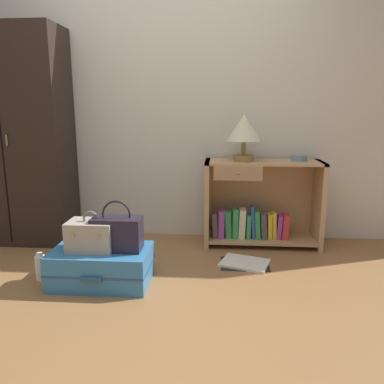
{
  "coord_description": "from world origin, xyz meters",
  "views": [
    {
      "loc": [
        0.5,
        -2.06,
        1.18
      ],
      "look_at": [
        0.27,
        0.85,
        0.55
      ],
      "focal_mm": 35.78,
      "sensor_mm": 36.0,
      "label": 1
    }
  ],
  "objects_px": {
    "bowl": "(299,158)",
    "suitcase_large": "(102,266)",
    "wardrobe": "(16,138)",
    "handbag": "(117,233)",
    "table_lamp": "(244,130)",
    "train_case": "(92,235)",
    "open_book_on_floor": "(245,263)",
    "bookshelf": "(258,206)",
    "bottle": "(41,267)"
  },
  "relations": [
    {
      "from": "wardrobe",
      "to": "suitcase_large",
      "type": "relative_size",
      "value": 2.78
    },
    {
      "from": "table_lamp",
      "to": "bowl",
      "type": "xyz_separation_m",
      "value": [
        0.48,
        0.04,
        -0.24
      ]
    },
    {
      "from": "bowl",
      "to": "train_case",
      "type": "height_order",
      "value": "bowl"
    },
    {
      "from": "wardrobe",
      "to": "train_case",
      "type": "distance_m",
      "value": 1.4
    },
    {
      "from": "suitcase_large",
      "to": "open_book_on_floor",
      "type": "distance_m",
      "value": 1.09
    },
    {
      "from": "train_case",
      "to": "bookshelf",
      "type": "bearing_deg",
      "value": 36.83
    },
    {
      "from": "bookshelf",
      "to": "train_case",
      "type": "bearing_deg",
      "value": -143.17
    },
    {
      "from": "suitcase_large",
      "to": "bottle",
      "type": "relative_size",
      "value": 3.35
    },
    {
      "from": "bookshelf",
      "to": "bowl",
      "type": "relative_size",
      "value": 7.4
    },
    {
      "from": "wardrobe",
      "to": "table_lamp",
      "type": "relative_size",
      "value": 4.72
    },
    {
      "from": "wardrobe",
      "to": "bowl",
      "type": "relative_size",
      "value": 13.74
    },
    {
      "from": "bookshelf",
      "to": "open_book_on_floor",
      "type": "distance_m",
      "value": 0.61
    },
    {
      "from": "handbag",
      "to": "open_book_on_floor",
      "type": "bearing_deg",
      "value": 23.92
    },
    {
      "from": "wardrobe",
      "to": "bowl",
      "type": "height_order",
      "value": "wardrobe"
    },
    {
      "from": "wardrobe",
      "to": "open_book_on_floor",
      "type": "height_order",
      "value": "wardrobe"
    },
    {
      "from": "table_lamp",
      "to": "train_case",
      "type": "relative_size",
      "value": 1.27
    },
    {
      "from": "bookshelf",
      "to": "bowl",
      "type": "height_order",
      "value": "bowl"
    },
    {
      "from": "suitcase_large",
      "to": "handbag",
      "type": "relative_size",
      "value": 1.95
    },
    {
      "from": "open_book_on_floor",
      "to": "wardrobe",
      "type": "bearing_deg",
      "value": 167.56
    },
    {
      "from": "handbag",
      "to": "open_book_on_floor",
      "type": "relative_size",
      "value": 0.82
    },
    {
      "from": "train_case",
      "to": "table_lamp",
      "type": "bearing_deg",
      "value": 39.67
    },
    {
      "from": "wardrobe",
      "to": "bottle",
      "type": "bearing_deg",
      "value": -56.48
    },
    {
      "from": "suitcase_large",
      "to": "open_book_on_floor",
      "type": "xyz_separation_m",
      "value": [
        1.01,
        0.4,
        -0.11
      ]
    },
    {
      "from": "bowl",
      "to": "bottle",
      "type": "height_order",
      "value": "bowl"
    },
    {
      "from": "wardrobe",
      "to": "table_lamp",
      "type": "xyz_separation_m",
      "value": [
        2.0,
        0.02,
        0.08
      ]
    },
    {
      "from": "bowl",
      "to": "handbag",
      "type": "relative_size",
      "value": 0.39
    },
    {
      "from": "table_lamp",
      "to": "bottle",
      "type": "distance_m",
      "value": 1.92
    },
    {
      "from": "bowl",
      "to": "suitcase_large",
      "type": "relative_size",
      "value": 0.2
    },
    {
      "from": "bookshelf",
      "to": "handbag",
      "type": "xyz_separation_m",
      "value": [
        -1.03,
        -0.89,
        0.02
      ]
    },
    {
      "from": "wardrobe",
      "to": "bowl",
      "type": "bearing_deg",
      "value": 1.52
    },
    {
      "from": "train_case",
      "to": "open_book_on_floor",
      "type": "xyz_separation_m",
      "value": [
        1.07,
        0.41,
        -0.34
      ]
    },
    {
      "from": "suitcase_large",
      "to": "bottle",
      "type": "xyz_separation_m",
      "value": [
        -0.45,
        0.01,
        -0.03
      ]
    },
    {
      "from": "wardrobe",
      "to": "handbag",
      "type": "bearing_deg",
      "value": -36.94
    },
    {
      "from": "suitcase_large",
      "to": "handbag",
      "type": "distance_m",
      "value": 0.27
    },
    {
      "from": "bookshelf",
      "to": "open_book_on_floor",
      "type": "height_order",
      "value": "bookshelf"
    },
    {
      "from": "bottle",
      "to": "open_book_on_floor",
      "type": "relative_size",
      "value": 0.48
    },
    {
      "from": "wardrobe",
      "to": "table_lamp",
      "type": "height_order",
      "value": "wardrobe"
    },
    {
      "from": "table_lamp",
      "to": "suitcase_large",
      "type": "xyz_separation_m",
      "value": [
        -1.0,
        -0.87,
        -0.89
      ]
    },
    {
      "from": "bowl",
      "to": "wardrobe",
      "type": "bearing_deg",
      "value": -178.48
    },
    {
      "from": "suitcase_large",
      "to": "train_case",
      "type": "relative_size",
      "value": 2.16
    },
    {
      "from": "table_lamp",
      "to": "open_book_on_floor",
      "type": "xyz_separation_m",
      "value": [
        0.01,
        -0.47,
        -1.01
      ]
    },
    {
      "from": "train_case",
      "to": "open_book_on_floor",
      "type": "height_order",
      "value": "train_case"
    },
    {
      "from": "bowl",
      "to": "suitcase_large",
      "type": "bearing_deg",
      "value": -148.5
    },
    {
      "from": "bowl",
      "to": "train_case",
      "type": "distance_m",
      "value": 1.84
    },
    {
      "from": "table_lamp",
      "to": "handbag",
      "type": "height_order",
      "value": "table_lamp"
    },
    {
      "from": "wardrobe",
      "to": "table_lamp",
      "type": "distance_m",
      "value": 2.0
    },
    {
      "from": "bookshelf",
      "to": "wardrobe",
      "type": "bearing_deg",
      "value": -178.73
    },
    {
      "from": "wardrobe",
      "to": "bookshelf",
      "type": "distance_m",
      "value": 2.22
    },
    {
      "from": "bookshelf",
      "to": "table_lamp",
      "type": "distance_m",
      "value": 0.68
    },
    {
      "from": "train_case",
      "to": "wardrobe",
      "type": "bearing_deg",
      "value": 137.81
    }
  ]
}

